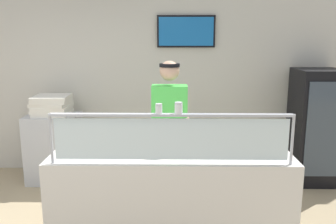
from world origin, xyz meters
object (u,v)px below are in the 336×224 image
Objects in this scene: pizza_server at (148,149)px; pizza_box_stack at (52,105)px; worker_figure at (170,131)px; drink_fridge at (316,126)px; parmesan_shaker at (159,109)px; pepper_flake_shaker at (179,109)px; pizza_tray at (153,150)px.

pizza_server is 0.57× the size of pizza_box_stack.
drink_fridge is at bearing 27.97° from worker_figure.
parmesan_shaker is 0.05× the size of drink_fridge.
parmesan_shaker is 0.86× the size of pepper_flake_shaker.
parmesan_shaker is (0.11, -0.30, 0.43)m from pizza_server.
parmesan_shaker reaches higher than pizza_server.
parmesan_shaker is 0.05× the size of worker_figure.
parmesan_shaker is (0.07, -0.32, 0.45)m from pizza_tray.
drink_fridge is at bearing 52.33° from pizza_server.
pizza_tray is 2.18m from pizza_box_stack.
pizza_box_stack is (-3.64, -0.04, 0.29)m from drink_fridge.
pizza_tray is at bearing 37.83° from pizza_server.
worker_figure reaches higher than pepper_flake_shaker.
worker_figure is 1.12× the size of drink_fridge.
pizza_server is at bearing 133.09° from pepper_flake_shaker.
pizza_server is at bearing 111.14° from parmesan_shaker.
parmesan_shaker is 2.94m from drink_fridge.
drink_fridge is (1.93, 1.96, -0.64)m from pepper_flake_shaker.
pepper_flake_shaker is (0.23, -0.32, 0.46)m from pizza_tray.
drink_fridge is 3.19× the size of pizza_box_stack.
pizza_tray is at bearing -47.13° from pizza_box_stack.
worker_figure is (0.15, 0.57, 0.04)m from pizza_tray.
worker_figure reaches higher than parmesan_shaker.
pizza_server is 0.16× the size of worker_figure.
pizza_server is at bearing -143.10° from drink_fridge.
worker_figure is at bearing 87.04° from pizza_server.
parmesan_shaker is at bearing -51.01° from pizza_box_stack.
pizza_server is 0.62m from worker_figure.
pizza_server is 0.60m from pepper_flake_shaker.
pizza_box_stack is (-1.43, 1.62, 0.09)m from pizza_server.
pepper_flake_shaker reaches higher than pizza_server.
drink_fridge is at bearing 43.01° from parmesan_shaker.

